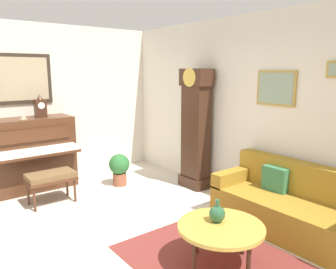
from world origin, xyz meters
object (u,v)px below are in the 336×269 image
(couch, at_px, (290,207))
(green_jug, at_px, (217,214))
(teacup, at_px, (23,118))
(piano_bench, at_px, (51,178))
(coffee_table, at_px, (221,228))
(mantel_clock, at_px, (40,107))
(potted_plant, at_px, (119,167))
(piano, at_px, (29,154))
(grandfather_clock, at_px, (196,132))

(couch, xyz_separation_m, green_jug, (-0.07, -1.24, 0.23))
(teacup, bearing_deg, piano_bench, 9.81)
(coffee_table, relative_size, mantel_clock, 2.32)
(couch, distance_m, mantel_clock, 4.16)
(green_jug, bearing_deg, potted_plant, 171.72)
(potted_plant, bearing_deg, couch, 16.90)
(piano, xyz_separation_m, teacup, (0.08, -0.06, 0.63))
(piano_bench, xyz_separation_m, coffee_table, (2.71, 0.80, 0.02))
(grandfather_clock, distance_m, green_jug, 2.36)
(piano, distance_m, coffee_table, 3.66)
(green_jug, bearing_deg, coffee_table, -17.98)
(teacup, bearing_deg, potted_plant, 63.50)
(mantel_clock, xyz_separation_m, green_jug, (3.46, 0.65, -0.85))
(piano, xyz_separation_m, coffee_table, (3.55, 0.87, -0.19))
(coffee_table, bearing_deg, green_jug, 162.02)
(mantel_clock, relative_size, potted_plant, 0.68)
(mantel_clock, bearing_deg, potted_plant, 54.52)
(mantel_clock, xyz_separation_m, teacup, (0.07, -0.30, -0.15))
(grandfather_clock, height_order, potted_plant, grandfather_clock)
(piano_bench, bearing_deg, piano, -175.28)
(grandfather_clock, bearing_deg, coffee_table, -36.35)
(piano, bearing_deg, green_jug, 14.46)
(grandfather_clock, height_order, teacup, grandfather_clock)
(piano_bench, distance_m, teacup, 1.13)
(piano, bearing_deg, mantel_clock, 89.44)
(grandfather_clock, height_order, couch, grandfather_clock)
(mantel_clock, bearing_deg, coffee_table, 10.01)
(teacup, bearing_deg, couch, 32.41)
(couch, relative_size, teacup, 16.38)
(piano_bench, relative_size, teacup, 6.03)
(mantel_clock, height_order, green_jug, mantel_clock)
(piano_bench, xyz_separation_m, couch, (2.71, 2.07, -0.09))
(potted_plant, bearing_deg, mantel_clock, -125.48)
(piano, bearing_deg, coffee_table, 13.74)
(grandfather_clock, bearing_deg, teacup, -123.13)
(grandfather_clock, distance_m, teacup, 2.82)
(piano, bearing_deg, potted_plant, 59.84)
(green_jug, height_order, potted_plant, green_jug)
(coffee_table, height_order, potted_plant, potted_plant)
(piano, xyz_separation_m, green_jug, (3.47, 0.89, -0.07))
(potted_plant, bearing_deg, green_jug, -8.28)
(grandfather_clock, xyz_separation_m, mantel_clock, (-1.61, -2.05, 0.42))
(green_jug, xyz_separation_m, potted_plant, (-2.72, 0.40, -0.22))
(piano_bench, height_order, potted_plant, potted_plant)
(piano, distance_m, mantel_clock, 0.81)
(teacup, distance_m, potted_plant, 1.77)
(piano_bench, height_order, teacup, teacup)
(couch, relative_size, potted_plant, 3.39)
(couch, relative_size, mantel_clock, 5.00)
(grandfather_clock, distance_m, coffee_table, 2.46)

